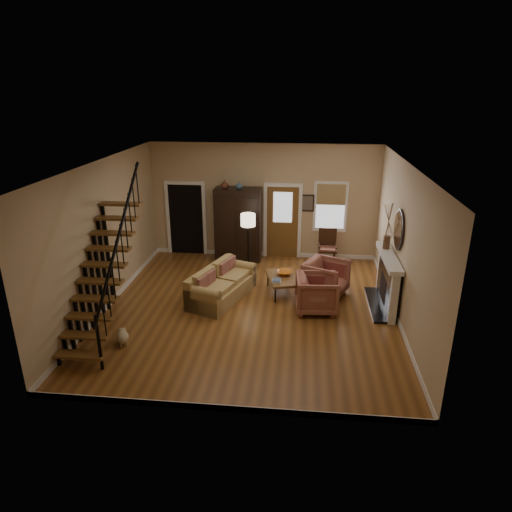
# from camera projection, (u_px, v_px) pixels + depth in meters

# --- Properties ---
(room) EXTENTS (7.00, 7.33, 3.30)m
(room) POSITION_uv_depth(u_px,v_px,m) (241.00, 223.00, 11.55)
(room) COLOR brown
(room) RESTS_ON ground
(staircase) EXTENTS (0.94, 2.80, 3.20)m
(staircase) POSITION_uv_depth(u_px,v_px,m) (100.00, 260.00, 8.90)
(staircase) COLOR brown
(staircase) RESTS_ON ground
(fireplace) EXTENTS (0.33, 1.95, 2.30)m
(fireplace) POSITION_uv_depth(u_px,v_px,m) (390.00, 276.00, 10.30)
(fireplace) COLOR black
(fireplace) RESTS_ON ground
(armoire) EXTENTS (1.30, 0.60, 2.10)m
(armoire) POSITION_uv_depth(u_px,v_px,m) (238.00, 224.00, 13.03)
(armoire) COLOR black
(armoire) RESTS_ON ground
(vase_a) EXTENTS (0.24, 0.24, 0.25)m
(vase_a) POSITION_uv_depth(u_px,v_px,m) (225.00, 184.00, 12.56)
(vase_a) COLOR #4C2619
(vase_a) RESTS_ON armoire
(vase_b) EXTENTS (0.20, 0.20, 0.21)m
(vase_b) POSITION_uv_depth(u_px,v_px,m) (239.00, 185.00, 12.53)
(vase_b) COLOR #334C60
(vase_b) RESTS_ON armoire
(sofa) EXTENTS (1.48, 2.17, 0.75)m
(sofa) POSITION_uv_depth(u_px,v_px,m) (222.00, 284.00, 10.80)
(sofa) COLOR tan
(sofa) RESTS_ON ground
(coffee_table) EXTENTS (0.92, 1.25, 0.43)m
(coffee_table) POSITION_uv_depth(u_px,v_px,m) (282.00, 285.00, 11.14)
(coffee_table) COLOR brown
(coffee_table) RESTS_ON ground
(bowl) EXTENTS (0.38, 0.38, 0.09)m
(bowl) POSITION_uv_depth(u_px,v_px,m) (285.00, 273.00, 11.18)
(bowl) COLOR orange
(bowl) RESTS_ON coffee_table
(books) EXTENTS (0.21, 0.28, 0.05)m
(books) POSITION_uv_depth(u_px,v_px,m) (277.00, 281.00, 10.78)
(books) COLOR beige
(books) RESTS_ON coffee_table
(armchair_left) EXTENTS (0.98, 0.96, 0.84)m
(armchair_left) POSITION_uv_depth(u_px,v_px,m) (317.00, 293.00, 10.21)
(armchair_left) COLOR maroon
(armchair_left) RESTS_ON ground
(armchair_right) EXTENTS (1.25, 1.24, 0.87)m
(armchair_right) POSITION_uv_depth(u_px,v_px,m) (326.00, 278.00, 10.97)
(armchair_right) COLOR maroon
(armchair_right) RESTS_ON ground
(floor_lamp) EXTENTS (0.42, 0.42, 1.68)m
(floor_lamp) POSITION_uv_depth(u_px,v_px,m) (248.00, 245.00, 12.04)
(floor_lamp) COLOR black
(floor_lamp) RESTS_ON ground
(side_chair) EXTENTS (0.54, 0.54, 1.02)m
(side_chair) POSITION_uv_depth(u_px,v_px,m) (327.00, 248.00, 12.79)
(side_chair) COLOR #341F10
(side_chair) RESTS_ON ground
(dog) EXTENTS (0.38, 0.46, 0.29)m
(dog) POSITION_uv_depth(u_px,v_px,m) (123.00, 338.00, 8.94)
(dog) COLOR tan
(dog) RESTS_ON ground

